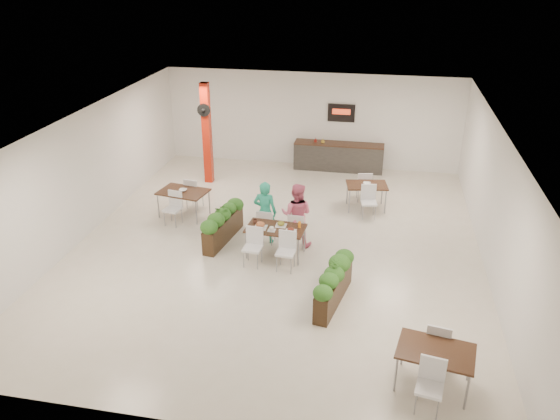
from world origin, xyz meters
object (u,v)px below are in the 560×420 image
(planter_right, at_px, (334,282))
(side_table_b, at_px, (367,188))
(diner_man, at_px, (265,212))
(service_counter, at_px, (339,156))
(planter_left, at_px, (223,222))
(side_table_c, at_px, (435,356))
(main_table, at_px, (275,232))
(side_table_a, at_px, (183,195))
(diner_woman, at_px, (297,215))
(red_column, at_px, (207,133))

(planter_right, distance_m, side_table_b, 4.91)
(diner_man, bearing_deg, service_counter, -99.84)
(diner_man, xyz_separation_m, planter_right, (1.98, -2.39, -0.32))
(planter_left, bearing_deg, side_table_c, -41.62)
(main_table, height_order, side_table_a, same)
(diner_woman, bearing_deg, service_counter, -91.78)
(planter_left, height_order, side_table_a, planter_left)
(side_table_c, bearing_deg, diner_woman, 134.36)
(diner_man, height_order, side_table_a, diner_man)
(planter_right, xyz_separation_m, side_table_c, (1.90, -2.15, 0.13))
(diner_woman, relative_size, planter_left, 0.86)
(red_column, relative_size, planter_left, 1.67)
(service_counter, relative_size, side_table_a, 1.80)
(side_table_b, distance_m, side_table_c, 7.19)
(side_table_a, bearing_deg, side_table_b, 26.32)
(planter_right, height_order, side_table_b, planter_right)
(red_column, distance_m, service_counter, 4.56)
(red_column, xyz_separation_m, planter_left, (1.59, -3.80, -1.13))
(main_table, xyz_separation_m, planter_left, (-1.46, 0.51, -0.13))
(side_table_c, bearing_deg, main_table, 142.13)
(diner_man, xyz_separation_m, side_table_c, (3.88, -4.54, -0.19))
(side_table_a, relative_size, side_table_c, 1.00)
(service_counter, distance_m, planter_left, 6.16)
(diner_woman, relative_size, side_table_c, 0.99)
(red_column, bearing_deg, planter_right, -52.52)
(red_column, relative_size, side_table_c, 1.92)
(side_table_b, xyz_separation_m, side_table_c, (1.46, -7.04, 0.00))
(red_column, distance_m, planter_left, 4.27)
(service_counter, xyz_separation_m, side_table_c, (2.54, -10.06, 0.14))
(diner_woman, xyz_separation_m, planter_left, (-1.87, -0.15, -0.31))
(side_table_c, bearing_deg, side_table_a, 149.21)
(planter_left, height_order, planter_right, planter_left)
(red_column, bearing_deg, side_table_b, -12.85)
(service_counter, height_order, side_table_a, service_counter)
(service_counter, height_order, diner_woman, service_counter)
(red_column, height_order, side_table_a, red_column)
(side_table_b, relative_size, side_table_c, 1.00)
(planter_right, xyz_separation_m, side_table_a, (-4.54, 3.44, 0.14))
(side_table_c, bearing_deg, red_column, 138.76)
(service_counter, distance_m, diner_woman, 5.56)
(main_table, relative_size, diner_man, 1.04)
(red_column, height_order, side_table_c, red_column)
(service_counter, xyz_separation_m, main_table, (-0.95, -6.18, 0.14))
(side_table_b, bearing_deg, service_counter, 99.91)
(planter_left, distance_m, side_table_b, 4.38)
(main_table, bearing_deg, red_column, 125.22)
(planter_right, relative_size, side_table_b, 1.13)
(planter_left, bearing_deg, diner_woman, 4.50)
(planter_left, height_order, side_table_b, planter_left)
(main_table, bearing_deg, side_table_a, 149.91)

